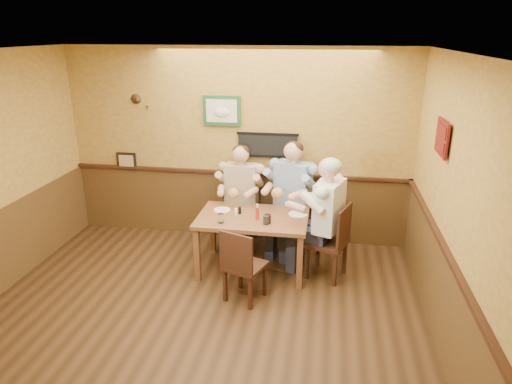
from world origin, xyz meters
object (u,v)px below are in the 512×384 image
chair_near_side (245,264)px  diner_blue_polo (293,202)px  dining_table (253,223)px  water_glass_mid (266,220)px  diner_white_elder (328,226)px  water_glass_left (221,218)px  cola_tumbler (268,219)px  hot_sauce_bottle (257,213)px  chair_right_end (327,241)px  diner_tan_shirt (242,200)px  pepper_shaker (240,210)px  salt_shaker (236,212)px  chair_back_left (242,213)px  chair_back_right (292,217)px

chair_near_side → diner_blue_polo: size_ratio=0.63×
dining_table → water_glass_mid: water_glass_mid is taller
chair_near_side → diner_white_elder: size_ratio=0.64×
chair_near_side → water_glass_left: size_ratio=7.63×
diner_blue_polo → cola_tumbler: bearing=-85.2°
diner_white_elder → cola_tumbler: diner_white_elder is taller
chair_near_side → diner_blue_polo: (0.42, 1.39, 0.26)m
chair_near_side → hot_sauce_bottle: size_ratio=4.94×
chair_right_end → dining_table: bearing=-72.2°
diner_white_elder → cola_tumbler: size_ratio=12.56×
chair_right_end → diner_white_elder: bearing=180.0°
diner_tan_shirt → pepper_shaker: size_ratio=14.52×
diner_tan_shirt → salt_shaker: size_ratio=14.97×
pepper_shaker → water_glass_mid: bearing=-36.1°
dining_table → water_glass_left: (-0.35, -0.26, 0.15)m
chair_back_left → diner_blue_polo: (0.74, -0.08, 0.25)m
diner_tan_shirt → diner_blue_polo: bearing=-3.0°
dining_table → chair_near_side: (0.03, -0.71, -0.21)m
chair_near_side → chair_right_end: bearing=-123.3°
chair_near_side → diner_tan_shirt: 1.51m
dining_table → water_glass_mid: bearing=-47.5°
water_glass_left → salt_shaker: (0.14, 0.26, -0.01)m
water_glass_left → diner_tan_shirt: bearing=86.4°
chair_right_end → cola_tumbler: size_ratio=8.79×
water_glass_mid → chair_near_side: bearing=-109.3°
water_glass_mid → diner_tan_shirt: bearing=116.9°
cola_tumbler → chair_back_right: bearing=74.5°
water_glass_left → chair_right_end: bearing=9.8°
chair_back_left → diner_blue_polo: bearing=-3.0°
diner_blue_polo → salt_shaker: 0.95m
diner_blue_polo → salt_shaker: (-0.67, -0.67, 0.08)m
hot_sauce_bottle → cola_tumbler: bearing=-32.5°
chair_near_side → water_glass_mid: 0.63m
chair_right_end → water_glass_mid: (-0.75, -0.19, 0.31)m
chair_near_side → salt_shaker: 0.83m
chair_back_right → water_glass_mid: (-0.25, -0.89, 0.31)m
chair_near_side → hot_sauce_bottle: hot_sauce_bottle is taller
dining_table → chair_back_right: size_ratio=1.40×
chair_back_left → chair_near_side: (0.32, -1.46, -0.02)m
chair_back_right → diner_blue_polo: diner_blue_polo is taller
chair_right_end → water_glass_left: 1.37m
chair_back_right → salt_shaker: size_ratio=11.19×
chair_back_right → water_glass_left: (-0.81, -0.93, 0.31)m
dining_table → chair_back_left: bearing=111.2°
chair_right_end → diner_white_elder: size_ratio=0.70×
chair_back_right → cola_tumbler: chair_back_right is taller
chair_back_left → water_glass_left: bearing=-90.5°
hot_sauce_bottle → diner_tan_shirt: bearing=113.3°
water_glass_mid → chair_right_end: bearing=13.9°
chair_back_right → water_glass_left: bearing=-110.6°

